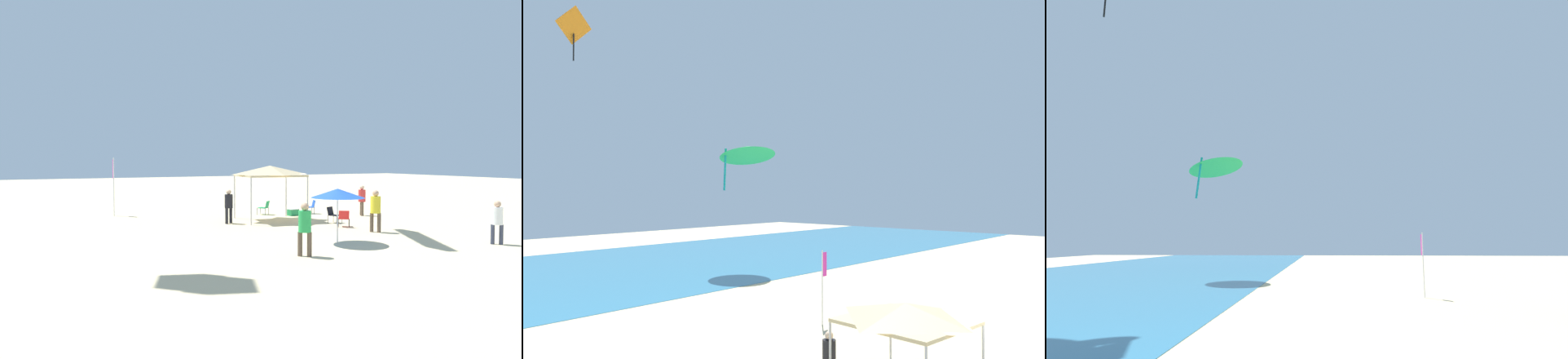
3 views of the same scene
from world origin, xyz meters
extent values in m
cube|color=beige|center=(0.00, 0.00, -0.05)|extent=(120.00, 120.00, 0.10)
cylinder|color=#B7B7BC|center=(-2.19, -0.29, 1.18)|extent=(0.07, 0.07, 2.36)
cylinder|color=#B7B7BC|center=(0.66, -0.60, 1.18)|extent=(0.07, 0.07, 2.36)
cylinder|color=#B7B7BC|center=(-1.85, 2.79, 1.18)|extent=(0.07, 0.07, 2.36)
cylinder|color=#B7B7BC|center=(0.99, 2.48, 1.18)|extent=(0.07, 0.07, 2.36)
cube|color=#D1B784|center=(-0.60, 1.09, 2.41)|extent=(3.26, 3.47, 0.10)
pyramid|color=#D1B784|center=(-0.60, 1.09, 2.70)|extent=(3.19, 3.40, 0.47)
cylinder|color=silver|center=(-7.95, 1.92, 1.06)|extent=(0.06, 0.06, 2.13)
cone|color=blue|center=(-7.94, 1.91, 1.97)|extent=(2.10, 2.10, 0.38)
cylinder|color=black|center=(-4.26, -1.39, 0.20)|extent=(0.02, 0.02, 0.40)
cylinder|color=black|center=(-3.97, -0.96, 0.20)|extent=(0.02, 0.02, 0.40)
cylinder|color=black|center=(-4.69, -1.10, 0.20)|extent=(0.02, 0.02, 0.40)
cylinder|color=black|center=(-4.40, -0.67, 0.20)|extent=(0.02, 0.02, 0.40)
cube|color=red|center=(-4.33, -1.03, 0.40)|extent=(0.72, 0.72, 0.03)
cube|color=red|center=(-4.57, -0.87, 0.61)|extent=(0.38, 0.48, 0.41)
cylinder|color=black|center=(1.36, -2.22, 0.20)|extent=(0.02, 0.02, 0.40)
cylinder|color=black|center=(0.86, -2.06, 0.20)|extent=(0.02, 0.02, 0.40)
cylinder|color=black|center=(1.21, -2.71, 0.20)|extent=(0.02, 0.02, 0.40)
cylinder|color=black|center=(0.71, -2.56, 0.20)|extent=(0.02, 0.02, 0.40)
cube|color=blue|center=(1.03, -2.39, 0.40)|extent=(0.65, 0.65, 0.03)
cube|color=blue|center=(0.95, -2.67, 0.61)|extent=(0.51, 0.27, 0.41)
cylinder|color=black|center=(-3.40, -1.27, 0.20)|extent=(0.02, 0.02, 0.40)
cylinder|color=black|center=(-3.20, -1.75, 0.20)|extent=(0.02, 0.02, 0.40)
cylinder|color=black|center=(-2.92, -1.07, 0.20)|extent=(0.02, 0.02, 0.40)
cylinder|color=black|center=(-2.72, -1.55, 0.20)|extent=(0.02, 0.02, 0.40)
cube|color=black|center=(-3.06, -1.41, 0.40)|extent=(0.68, 0.68, 0.03)
cube|color=black|center=(-2.79, -1.30, 0.61)|extent=(0.31, 0.51, 0.41)
cylinder|color=black|center=(2.27, 0.26, 0.20)|extent=(0.02, 0.02, 0.40)
cylinder|color=black|center=(1.92, 0.64, 0.20)|extent=(0.02, 0.02, 0.40)
cylinder|color=black|center=(1.89, -0.09, 0.20)|extent=(0.02, 0.02, 0.40)
cylinder|color=black|center=(1.54, 0.29, 0.20)|extent=(0.02, 0.02, 0.40)
cube|color=#198C4C|center=(1.90, 0.27, 0.40)|extent=(0.73, 0.73, 0.03)
cube|color=#198C4C|center=(1.69, 0.08, 0.61)|extent=(0.43, 0.45, 0.41)
cube|color=#1E8C4C|center=(0.67, -1.08, 0.18)|extent=(0.50, 0.66, 0.36)
cube|color=white|center=(0.67, -1.08, 0.38)|extent=(0.52, 0.68, 0.04)
cylinder|color=silver|center=(5.08, 8.31, 1.68)|extent=(0.06, 0.06, 3.36)
cube|color=#E02D9E|center=(5.26, 8.31, 2.71)|extent=(0.30, 0.02, 1.10)
cylinder|color=brown|center=(-6.53, -1.36, 0.43)|extent=(0.17, 0.17, 0.87)
cylinder|color=brown|center=(-6.25, -1.17, 0.43)|extent=(0.17, 0.17, 0.87)
cylinder|color=yellow|center=(-6.39, -1.26, 1.24)|extent=(0.45, 0.45, 0.75)
sphere|color=tan|center=(-6.39, -1.26, 1.76)|extent=(0.28, 0.28, 0.28)
cylinder|color=#33384C|center=(-10.96, -3.60, 0.38)|extent=(0.15, 0.15, 0.77)
cylinder|color=#33384C|center=(-10.75, -3.38, 0.38)|extent=(0.15, 0.15, 0.77)
cylinder|color=white|center=(-10.85, -3.49, 1.10)|extent=(0.40, 0.40, 0.67)
sphere|color=tan|center=(-10.85, -3.49, 1.56)|extent=(0.25, 0.25, 0.25)
cylinder|color=black|center=(-0.77, 3.44, 0.40)|extent=(0.16, 0.16, 0.80)
cylinder|color=black|center=(-0.90, 3.72, 0.40)|extent=(0.16, 0.16, 0.80)
cylinder|color=black|center=(-0.83, 3.58, 1.14)|extent=(0.42, 0.42, 0.69)
sphere|color=beige|center=(-0.83, 3.58, 1.62)|extent=(0.26, 0.26, 0.26)
cylinder|color=brown|center=(-9.61, 4.24, 0.42)|extent=(0.16, 0.16, 0.83)
cylinder|color=brown|center=(-9.38, 4.47, 0.42)|extent=(0.16, 0.16, 0.83)
cylinder|color=green|center=(-9.49, 4.35, 1.19)|extent=(0.43, 0.43, 0.72)
sphere|color=tan|center=(-9.49, 4.35, 1.69)|extent=(0.27, 0.27, 0.27)
cylinder|color=brown|center=(-0.97, -4.74, 0.40)|extent=(0.16, 0.16, 0.81)
cylinder|color=brown|center=(-1.25, -4.59, 0.40)|extent=(0.16, 0.16, 0.81)
cylinder|color=red|center=(-1.11, -4.66, 1.16)|extent=(0.42, 0.42, 0.70)
sphere|color=beige|center=(-1.11, -4.66, 1.64)|extent=(0.26, 0.26, 0.26)
camera|label=1|loc=(-23.08, 12.70, 3.31)|focal=32.55mm
camera|label=2|loc=(-13.80, -5.96, 6.10)|focal=35.64mm
camera|label=3|loc=(-15.70, 13.42, 2.96)|focal=26.23mm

